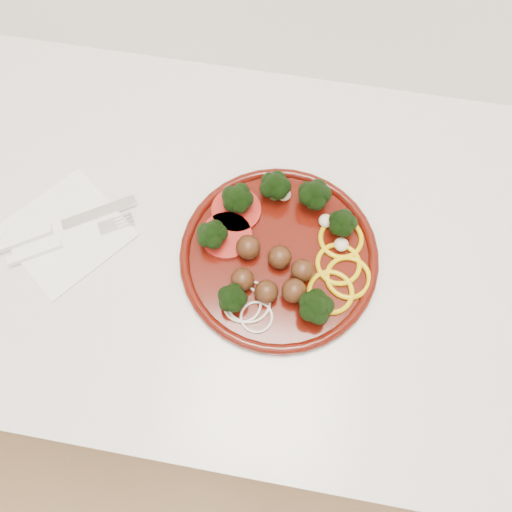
% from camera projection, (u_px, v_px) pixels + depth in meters
% --- Properties ---
extents(counter, '(2.40, 0.60, 0.90)m').
position_uv_depth(counter, '(158.00, 305.00, 1.13)').
color(counter, silver).
rests_on(counter, ground).
extents(plate, '(0.27, 0.27, 0.06)m').
position_uv_depth(plate, '(279.00, 252.00, 0.67)').
color(plate, '#3D0B05').
rests_on(plate, counter).
extents(napkin, '(0.20, 0.20, 0.00)m').
position_uv_depth(napkin, '(66.00, 232.00, 0.70)').
color(napkin, white).
rests_on(napkin, counter).
extents(knife, '(0.18, 0.12, 0.01)m').
position_uv_depth(knife, '(48.00, 230.00, 0.70)').
color(knife, silver).
rests_on(knife, napkin).
extents(fork, '(0.16, 0.11, 0.01)m').
position_uv_depth(fork, '(50.00, 247.00, 0.69)').
color(fork, white).
rests_on(fork, napkin).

